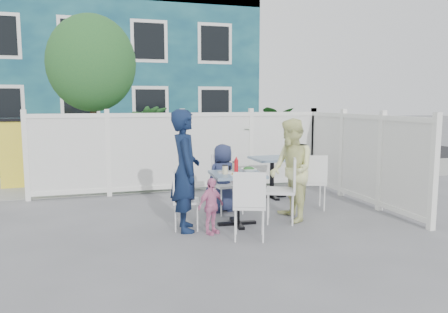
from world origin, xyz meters
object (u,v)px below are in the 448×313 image
object	(u,v)px
main_table	(237,185)
chair_left	(181,196)
spare_table	(272,167)
toddler	(211,206)
man	(185,170)
chair_near	(249,200)
woman	(291,170)
boy	(223,178)
chair_right	(286,185)
chair_back	(226,179)
utility_cabinet	(20,154)

from	to	relation	value
main_table	chair_left	size ratio (longest dim) A/B	0.93
spare_table	toddler	distance (m)	2.54
toddler	man	bearing A→B (deg)	107.23
chair_left	chair_near	bearing A→B (deg)	55.83
chair_left	woman	bearing A→B (deg)	100.29
chair_near	man	distance (m)	1.05
boy	toddler	size ratio (longest dim) A/B	1.45
chair_left	chair_right	size ratio (longest dim) A/B	0.84
main_table	chair_right	size ratio (longest dim) A/B	0.79
main_table	chair_left	distance (m)	0.84
woman	chair_back	bearing A→B (deg)	-131.97
spare_table	chair_back	bearing A→B (deg)	-145.62
man	woman	world-z (taller)	man
chair_left	boy	world-z (taller)	boy
chair_back	man	world-z (taller)	man
main_table	chair_near	size ratio (longest dim) A/B	0.84
utility_cabinet	spare_table	size ratio (longest dim) A/B	1.83
boy	chair_back	bearing A→B (deg)	147.97
chair_left	boy	bearing A→B (deg)	143.85
woman	toddler	distance (m)	1.44
chair_near	boy	world-z (taller)	boy
chair_right	toddler	distance (m)	1.28
boy	toddler	xyz separation A→B (m)	(-0.50, -1.13, -0.17)
chair_back	chair_near	xyz separation A→B (m)	(-0.14, -1.53, -0.01)
toddler	boy	bearing A→B (deg)	36.45
utility_cabinet	man	bearing A→B (deg)	-60.88
man	boy	bearing A→B (deg)	-39.49
chair_near	toddler	world-z (taller)	chair_near
chair_back	boy	distance (m)	0.05
spare_table	chair_near	distance (m)	2.64
man	utility_cabinet	bearing A→B (deg)	37.42
chair_left	man	distance (m)	0.38
chair_left	spare_table	bearing A→B (deg)	138.50
utility_cabinet	man	world-z (taller)	man
main_table	chair_near	distance (m)	0.75
chair_near	man	xyz separation A→B (m)	(-0.71, 0.70, 0.32)
spare_table	chair_left	xyz separation A→B (m)	(-2.04, -1.54, -0.11)
main_table	chair_near	bearing A→B (deg)	-95.49
chair_right	boy	bearing A→B (deg)	64.04
chair_left	toddler	xyz separation A→B (m)	(0.35, -0.35, -0.10)
main_table	man	bearing A→B (deg)	-176.74
chair_left	boy	size ratio (longest dim) A/B	0.74
main_table	chair_back	bearing A→B (deg)	85.32
man	boy	xyz separation A→B (m)	(0.80, 0.85, -0.29)
main_table	chair_near	world-z (taller)	chair_near
boy	spare_table	bearing A→B (deg)	-159.36
utility_cabinet	spare_table	world-z (taller)	utility_cabinet
utility_cabinet	woman	world-z (taller)	woman
chair_left	chair_near	xyz separation A→B (m)	(0.76, -0.78, 0.05)
utility_cabinet	spare_table	xyz separation A→B (m)	(4.78, -2.60, -0.11)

